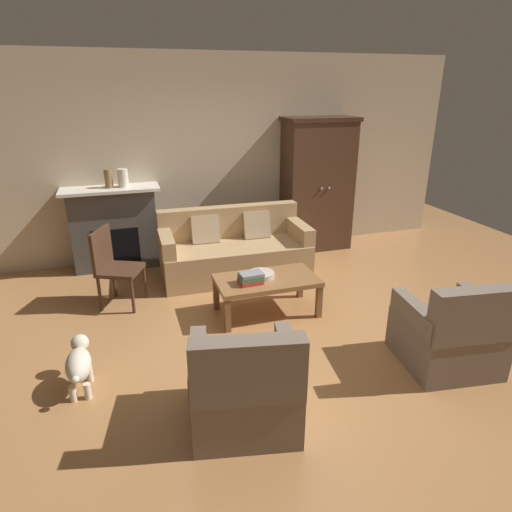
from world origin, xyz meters
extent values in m
plane|color=#B27A47|center=(0.00, 0.00, 0.00)|extent=(9.60, 9.60, 0.00)
cube|color=beige|center=(0.00, 2.55, 1.40)|extent=(7.20, 0.10, 2.80)
cube|color=#4C4947|center=(-1.55, 2.30, 0.54)|extent=(1.10, 0.36, 1.08)
cube|color=black|center=(-1.55, 2.12, 0.34)|extent=(0.60, 0.01, 0.52)
cube|color=white|center=(-1.55, 2.28, 1.10)|extent=(1.26, 0.48, 0.04)
cube|color=#472D1E|center=(1.40, 2.22, 0.95)|extent=(1.00, 0.52, 1.89)
cube|color=#3C271A|center=(1.40, 2.22, 1.92)|extent=(1.06, 0.55, 0.06)
sphere|color=#ADAFB5|center=(1.34, 1.95, 0.98)|extent=(0.04, 0.04, 0.04)
sphere|color=#ADAFB5|center=(1.46, 1.95, 0.98)|extent=(0.04, 0.04, 0.04)
cube|color=tan|center=(-0.07, 1.51, 0.22)|extent=(1.92, 0.88, 0.44)
cube|color=tan|center=(-0.06, 1.85, 0.65)|extent=(1.90, 0.22, 0.42)
cube|color=tan|center=(-0.95, 1.53, 0.55)|extent=(0.18, 0.80, 0.22)
cube|color=tan|center=(0.81, 1.49, 0.55)|extent=(0.18, 0.80, 0.22)
cube|color=tan|center=(-0.42, 1.72, 0.61)|extent=(0.36, 0.19, 0.37)
cube|color=tan|center=(0.28, 1.71, 0.61)|extent=(0.36, 0.19, 0.37)
cube|color=olive|center=(-0.02, 0.40, 0.39)|extent=(1.10, 0.60, 0.05)
cube|color=brown|center=(-0.53, 0.14, 0.18)|extent=(0.06, 0.06, 0.37)
cube|color=brown|center=(0.49, 0.14, 0.18)|extent=(0.06, 0.06, 0.37)
cube|color=brown|center=(-0.53, 0.66, 0.18)|extent=(0.06, 0.06, 0.37)
cube|color=brown|center=(0.49, 0.66, 0.18)|extent=(0.06, 0.06, 0.37)
cylinder|color=beige|center=(-0.07, 0.44, 0.45)|extent=(0.29, 0.29, 0.06)
cube|color=#B73833|center=(-0.23, 0.33, 0.44)|extent=(0.25, 0.19, 0.05)
cube|color=#427A4C|center=(-0.22, 0.33, 0.49)|extent=(0.25, 0.18, 0.04)
cube|color=gray|center=(-0.21, 0.33, 0.52)|extent=(0.25, 0.18, 0.03)
cylinder|color=olive|center=(-1.55, 2.28, 1.24)|extent=(0.10, 0.10, 0.24)
cylinder|color=beige|center=(-1.37, 2.28, 1.24)|extent=(0.14, 0.14, 0.24)
cube|color=#756656|center=(-0.72, -1.13, 0.21)|extent=(0.90, 0.90, 0.42)
cube|color=#756656|center=(-0.78, -1.43, 0.65)|extent=(0.78, 0.31, 0.46)
cube|color=#756656|center=(-0.39, -1.19, 0.52)|extent=(0.26, 0.71, 0.20)
cube|color=#756656|center=(-1.04, -1.06, 0.52)|extent=(0.26, 0.71, 0.20)
cube|color=#756656|center=(1.22, -0.97, 0.21)|extent=(0.85, 0.85, 0.42)
cube|color=#756656|center=(1.18, -1.28, 0.65)|extent=(0.77, 0.26, 0.46)
cube|color=#756656|center=(1.54, -1.02, 0.52)|extent=(0.21, 0.71, 0.20)
cube|color=#756656|center=(0.89, -0.93, 0.52)|extent=(0.21, 0.71, 0.20)
cube|color=#472D1E|center=(-1.52, 1.10, 0.43)|extent=(0.58, 0.58, 0.04)
cylinder|color=#472D1E|center=(-1.42, 0.84, 0.21)|extent=(0.04, 0.04, 0.41)
cylinder|color=#472D1E|center=(-1.26, 1.19, 0.21)|extent=(0.04, 0.04, 0.41)
cylinder|color=#472D1E|center=(-1.77, 1.00, 0.21)|extent=(0.04, 0.04, 0.41)
cylinder|color=#472D1E|center=(-1.61, 1.35, 0.21)|extent=(0.04, 0.04, 0.41)
cube|color=#472D1E|center=(-1.70, 1.18, 0.68)|extent=(0.22, 0.42, 0.45)
ellipsoid|color=beige|center=(-1.91, -0.41, 0.25)|extent=(0.21, 0.41, 0.22)
sphere|color=beige|center=(-1.91, -0.17, 0.31)|extent=(0.15, 0.15, 0.15)
cylinder|color=beige|center=(-1.97, -0.28, 0.07)|extent=(0.06, 0.06, 0.14)
cylinder|color=beige|center=(-1.86, -0.29, 0.07)|extent=(0.06, 0.06, 0.14)
cylinder|color=beige|center=(-1.97, -0.52, 0.07)|extent=(0.06, 0.06, 0.14)
cylinder|color=beige|center=(-1.86, -0.53, 0.07)|extent=(0.06, 0.06, 0.14)
sphere|color=beige|center=(-1.92, -0.64, 0.27)|extent=(0.06, 0.06, 0.06)
camera|label=1|loc=(-1.45, -3.72, 2.38)|focal=30.99mm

